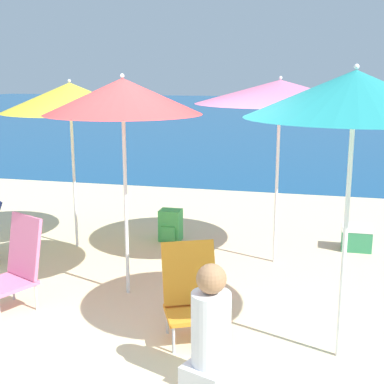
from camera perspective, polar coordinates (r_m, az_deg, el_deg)
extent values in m
plane|color=beige|center=(5.00, -8.01, -13.89)|extent=(60.00, 60.00, 0.00)
cube|color=navy|center=(30.01, 10.63, 8.26)|extent=(60.00, 40.00, 0.01)
cylinder|color=white|center=(6.95, -12.45, 1.14)|extent=(0.04, 0.04, 1.74)
cone|color=yellow|center=(6.83, -12.88, 9.81)|extent=(1.70, 1.70, 0.36)
sphere|color=white|center=(6.82, -12.96, 11.49)|extent=(0.04, 0.04, 0.04)
cylinder|color=white|center=(6.29, 9.03, 0.72)|extent=(0.04, 0.04, 1.88)
cone|color=pink|center=(6.16, 9.38, 10.51)|extent=(1.93, 1.93, 0.26)
sphere|color=white|center=(6.16, 9.43, 11.92)|extent=(0.04, 0.04, 0.04)
cylinder|color=white|center=(4.27, 16.00, -5.24)|extent=(0.04, 0.04, 1.90)
cone|color=teal|center=(4.07, 16.97, 9.97)|extent=(1.61, 1.61, 0.34)
sphere|color=white|center=(4.07, 17.15, 12.66)|extent=(0.04, 0.04, 0.04)
cylinder|color=white|center=(5.36, -7.07, -1.58)|extent=(0.04, 0.04, 1.83)
cone|color=red|center=(5.20, -7.40, 10.09)|extent=(1.53, 1.53, 0.34)
sphere|color=white|center=(5.19, -7.46, 12.19)|extent=(0.04, 0.04, 0.04)
cylinder|color=silver|center=(5.69, -18.51, -9.63)|extent=(0.02, 0.02, 0.26)
cylinder|color=silver|center=(5.40, -16.28, -10.72)|extent=(0.02, 0.02, 0.26)
cube|color=pink|center=(5.39, -19.28, -9.27)|extent=(0.60, 0.61, 0.04)
cube|color=pink|center=(5.40, -17.45, -5.51)|extent=(0.46, 0.31, 0.60)
cylinder|color=silver|center=(4.47, -1.98, -15.49)|extent=(0.02, 0.02, 0.23)
cylinder|color=silver|center=(4.54, 3.09, -15.03)|extent=(0.02, 0.02, 0.23)
cylinder|color=silver|center=(4.77, -2.63, -13.58)|extent=(0.02, 0.02, 0.23)
cylinder|color=silver|center=(4.84, 2.10, -13.20)|extent=(0.02, 0.02, 0.23)
cube|color=orange|center=(4.59, 0.15, -12.82)|extent=(0.59, 0.56, 0.04)
cube|color=orange|center=(4.66, -0.32, -8.56)|extent=(0.50, 0.37, 0.53)
cube|color=silver|center=(4.13, 2.00, -18.68)|extent=(0.43, 0.46, 0.16)
cylinder|color=silver|center=(3.96, 2.04, -14.34)|extent=(0.29, 0.29, 0.54)
sphere|color=#9E704C|center=(3.80, 2.08, -9.24)|extent=(0.22, 0.22, 0.22)
cube|color=#47B756|center=(7.21, -2.29, -3.54)|extent=(0.28, 0.24, 0.42)
cube|color=#47B756|center=(7.11, -2.59, -4.49)|extent=(0.20, 0.03, 0.19)
cube|color=#338C59|center=(7.16, 17.13, -4.91)|extent=(0.37, 0.29, 0.26)
cube|color=white|center=(7.11, 17.22, -3.65)|extent=(0.38, 0.30, 0.07)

